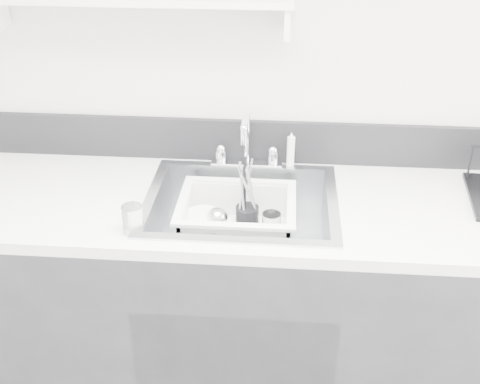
{
  "coord_description": "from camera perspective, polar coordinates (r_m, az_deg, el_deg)",
  "views": [
    {
      "loc": [
        0.14,
        -0.53,
        1.94
      ],
      "look_at": [
        0.0,
        1.14,
        0.98
      ],
      "focal_mm": 45.0,
      "sensor_mm": 36.0,
      "label": 1
    }
  ],
  "objects": [
    {
      "name": "wall_shelf",
      "position": [
        2.05,
        -9.58,
        17.41
      ],
      "size": [
        1.0,
        0.16,
        0.12
      ],
      "color": "silver",
      "rests_on": "room_shell"
    },
    {
      "name": "wash_tub",
      "position": [
        2.07,
        -0.29,
        -2.7
      ],
      "size": [
        0.41,
        0.33,
        0.15
      ],
      "primitive_type": null,
      "rotation": [
        0.0,
        0.0,
        0.03
      ],
      "color": "white",
      "rests_on": "sink"
    },
    {
      "name": "ladle",
      "position": [
        2.03,
        -1.15,
        -3.97
      ],
      "size": [
        0.26,
        0.31,
        0.09
      ],
      "primitive_type": null,
      "rotation": [
        0.0,
        0.0,
        -0.96
      ],
      "color": "silver",
      "rests_on": "wash_tub"
    },
    {
      "name": "faucet",
      "position": [
        2.19,
        0.63,
        3.83
      ],
      "size": [
        0.26,
        0.18,
        0.23
      ],
      "color": "silver",
      "rests_on": "counter_run"
    },
    {
      "name": "utensil_cup",
      "position": [
        2.09,
        0.67,
        -2.42
      ],
      "size": [
        0.08,
        0.08,
        0.27
      ],
      "rotation": [
        0.0,
        0.0,
        0.2
      ],
      "color": "black",
      "rests_on": "wash_tub"
    },
    {
      "name": "side_sprayer",
      "position": [
        2.19,
        4.84,
        4.0
      ],
      "size": [
        0.03,
        0.03,
        0.14
      ],
      "primitive_type": "cylinder",
      "color": "white",
      "rests_on": "counter_run"
    },
    {
      "name": "room_shell",
      "position": [
        0.96,
        -3.79,
        14.49
      ],
      "size": [
        3.5,
        3.0,
        2.6
      ],
      "color": "silver",
      "rests_on": "ground"
    },
    {
      "name": "counter_run",
      "position": [
        2.27,
        0.1,
        -10.85
      ],
      "size": [
        3.2,
        0.62,
        0.92
      ],
      "color": "#252528",
      "rests_on": "ground"
    },
    {
      "name": "plate_stack",
      "position": [
        2.06,
        -3.06,
        -4.05
      ],
      "size": [
        0.24,
        0.23,
        0.09
      ],
      "rotation": [
        0.0,
        0.0,
        0.08
      ],
      "color": "white",
      "rests_on": "wash_tub"
    },
    {
      "name": "backsplash",
      "position": [
        2.23,
        0.73,
        4.87
      ],
      "size": [
        3.2,
        0.02,
        0.16
      ],
      "primitive_type": "cube",
      "color": "black",
      "rests_on": "counter_run"
    },
    {
      "name": "sink",
      "position": [
        2.05,
        0.11,
        -2.96
      ],
      "size": [
        0.64,
        0.52,
        0.2
      ],
      "primitive_type": null,
      "color": "silver",
      "rests_on": "counter_run"
    },
    {
      "name": "tumbler_counter",
      "position": [
        1.85,
        -10.12,
        -2.55
      ],
      "size": [
        0.07,
        0.07,
        0.09
      ],
      "primitive_type": "cylinder",
      "rotation": [
        0.0,
        0.0,
        -0.1
      ],
      "color": "white",
      "rests_on": "counter_run"
    },
    {
      "name": "tumbler_in_tub",
      "position": [
        2.07,
        2.98,
        -3.17
      ],
      "size": [
        0.07,
        0.07,
        0.09
      ],
      "primitive_type": "cylinder",
      "rotation": [
        0.0,
        0.0,
        -0.1
      ],
      "color": "white",
      "rests_on": "wash_tub"
    },
    {
      "name": "bowl_small",
      "position": [
        2.02,
        2.94,
        -5.18
      ],
      "size": [
        0.12,
        0.12,
        0.03
      ],
      "primitive_type": "imported",
      "rotation": [
        0.0,
        0.0,
        -0.2
      ],
      "color": "white",
      "rests_on": "wash_tub"
    }
  ]
}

